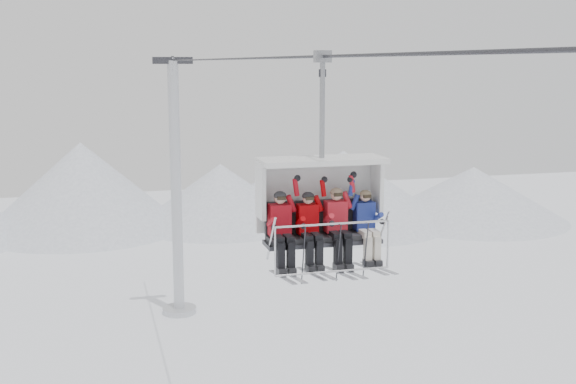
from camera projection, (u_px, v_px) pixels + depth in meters
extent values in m
cone|color=white|center=(82.00, 186.00, 57.56)|extent=(16.00, 16.00, 7.00)
cone|color=white|center=(221.00, 194.00, 59.65)|extent=(14.00, 14.00, 5.00)
cone|color=white|center=(343.00, 186.00, 60.26)|extent=(18.00, 18.00, 6.00)
cone|color=white|center=(473.00, 193.00, 61.35)|extent=(16.00, 16.00, 4.50)
cone|color=white|center=(281.00, 188.00, 64.10)|extent=(12.00, 12.00, 4.50)
cylinder|color=#B9BCC1|center=(176.00, 191.00, 37.42)|extent=(0.56, 0.56, 13.30)
cylinder|color=#B9BCC1|center=(179.00, 310.00, 38.57)|extent=(1.80, 1.80, 0.30)
cube|color=#303035|center=(173.00, 60.00, 36.24)|extent=(2.00, 0.35, 0.35)
cylinder|color=#303035|center=(288.00, 57.00, 15.36)|extent=(0.06, 50.00, 0.06)
cube|color=black|center=(323.00, 237.00, 13.59)|extent=(2.11, 0.55, 0.10)
cube|color=black|center=(319.00, 216.00, 13.78)|extent=(2.11, 0.10, 0.61)
cube|color=#303035|center=(323.00, 242.00, 13.61)|extent=(2.21, 0.60, 0.08)
cube|color=silver|center=(315.00, 194.00, 13.92)|extent=(2.35, 0.10, 1.40)
cube|color=silver|center=(322.00, 161.00, 13.41)|extent=(2.35, 0.90, 0.10)
cylinder|color=silver|center=(332.00, 224.00, 13.00)|extent=(2.15, 0.04, 0.04)
cylinder|color=silver|center=(333.00, 272.00, 13.09)|extent=(2.15, 0.04, 0.04)
cylinder|color=gray|center=(322.00, 109.00, 13.26)|extent=(0.10, 0.10, 1.91)
cube|color=gray|center=(323.00, 56.00, 13.09)|extent=(0.30, 0.18, 0.22)
cube|color=#B10D19|center=(280.00, 220.00, 13.35)|extent=(0.40, 0.26, 0.59)
sphere|color=tan|center=(280.00, 198.00, 13.24)|extent=(0.22, 0.22, 0.22)
cube|color=black|center=(281.00, 255.00, 13.00)|extent=(0.13, 0.15, 0.47)
cube|color=black|center=(291.00, 255.00, 13.05)|extent=(0.13, 0.15, 0.47)
cube|color=#A6A7AF|center=(282.00, 277.00, 12.98)|extent=(0.09, 1.69, 0.26)
cube|color=#A6A7AF|center=(292.00, 276.00, 13.03)|extent=(0.09, 1.69, 0.26)
cube|color=#B30206|center=(307.00, 219.00, 13.49)|extent=(0.38, 0.25, 0.56)
sphere|color=tan|center=(308.00, 198.00, 13.38)|extent=(0.21, 0.21, 0.21)
cube|color=black|center=(309.00, 253.00, 13.14)|extent=(0.13, 0.15, 0.45)
cube|color=black|center=(319.00, 252.00, 13.19)|extent=(0.13, 0.15, 0.45)
cube|color=#A6A7AF|center=(311.00, 274.00, 13.11)|extent=(0.09, 1.69, 0.26)
cube|color=#A6A7AF|center=(320.00, 273.00, 13.16)|extent=(0.09, 1.69, 0.26)
cube|color=red|center=(335.00, 216.00, 13.63)|extent=(0.40, 0.27, 0.60)
sphere|color=tan|center=(336.00, 195.00, 13.52)|extent=(0.22, 0.22, 0.22)
cube|color=black|center=(338.00, 251.00, 13.29)|extent=(0.13, 0.15, 0.48)
cube|color=black|center=(348.00, 251.00, 13.34)|extent=(0.13, 0.15, 0.48)
cube|color=#A6A7AF|center=(339.00, 273.00, 13.26)|extent=(0.09, 1.69, 0.26)
cube|color=#A6A7AF|center=(349.00, 272.00, 13.31)|extent=(0.09, 1.69, 0.26)
cube|color=navy|center=(364.00, 216.00, 13.79)|extent=(0.37, 0.25, 0.55)
sphere|color=tan|center=(365.00, 196.00, 13.68)|extent=(0.20, 0.20, 0.20)
cube|color=silver|center=(368.00, 248.00, 13.44)|extent=(0.12, 0.15, 0.44)
cube|color=silver|center=(377.00, 248.00, 13.48)|extent=(0.12, 0.15, 0.44)
cube|color=#A6A7AF|center=(369.00, 268.00, 13.41)|extent=(0.08, 1.69, 0.26)
cube|color=#A6A7AF|center=(378.00, 268.00, 13.45)|extent=(0.08, 1.69, 0.26)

